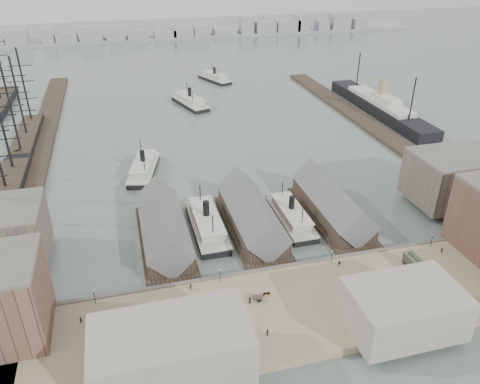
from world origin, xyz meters
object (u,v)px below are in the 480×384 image
object	(u,v)px
ocean_steamer	(380,106)
tram	(417,266)
horse_cart_right	(359,294)
ferry_docked_west	(207,223)
horse_cart_center	(263,295)
horse_cart_left	(164,310)

from	to	relation	value
ocean_steamer	tram	size ratio (longest dim) A/B	8.88
ocean_steamer	horse_cart_right	bearing A→B (deg)	-121.54
ferry_docked_west	ocean_steamer	distance (m)	134.16
ferry_docked_west	horse_cart_center	world-z (taller)	ferry_docked_west
horse_cart_center	horse_cart_right	size ratio (longest dim) A/B	1.02
ferry_docked_west	horse_cart_right	distance (m)	49.83
ferry_docked_west	horse_cart_center	xyz separation A→B (m)	(6.63, -35.40, 0.33)
horse_cart_left	ferry_docked_west	bearing A→B (deg)	2.05
horse_cart_left	horse_cart_right	bearing A→B (deg)	-69.78
ferry_docked_west	horse_cart_left	xyz separation A→B (m)	(-16.81, -34.32, 0.40)
tram	horse_cart_left	world-z (taller)	tram
ocean_steamer	horse_cart_left	size ratio (longest dim) A/B	18.01
horse_cart_left	horse_cart_center	bearing A→B (deg)	-64.49
ocean_steamer	horse_cart_center	world-z (taller)	ocean_steamer
horse_cart_left	horse_cart_right	size ratio (longest dim) A/B	1.00
horse_cart_left	horse_cart_right	xyz separation A→B (m)	(45.60, -6.35, -0.05)
ferry_docked_west	tram	size ratio (longest dim) A/B	3.01
ferry_docked_west	ocean_steamer	xyz separation A→B (m)	(105.00, 83.50, 1.26)
horse_cart_left	tram	bearing A→B (deg)	-63.31
ferry_docked_west	horse_cart_left	world-z (taller)	ferry_docked_west
ocean_steamer	horse_cart_left	bearing A→B (deg)	-135.96
ocean_steamer	horse_cart_left	distance (m)	169.47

